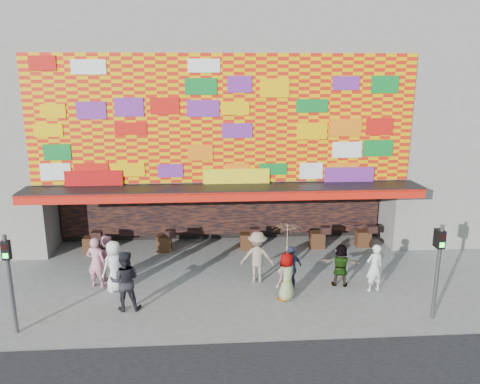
{
  "coord_description": "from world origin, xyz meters",
  "views": [
    {
      "loc": [
        -0.55,
        -14.0,
        7.34
      ],
      "look_at": [
        0.52,
        2.0,
        3.19
      ],
      "focal_mm": 35.0,
      "sensor_mm": 36.0,
      "label": 1
    }
  ],
  "objects_px": {
    "signal_left": "(9,273)",
    "ped_e": "(291,268)",
    "ped_d": "(257,257)",
    "ped_f": "(341,265)",
    "parasol": "(288,238)",
    "ped_a": "(114,266)",
    "ped_h": "(374,268)",
    "ped_b": "(96,263)",
    "ped_i": "(106,258)",
    "ped_g": "(287,277)",
    "ped_c": "(125,281)",
    "signal_right": "(438,262)"
  },
  "relations": [
    {
      "from": "ped_f",
      "to": "ped_g",
      "type": "distance_m",
      "value": 2.26
    },
    {
      "from": "parasol",
      "to": "signal_left",
      "type": "bearing_deg",
      "value": -169.44
    },
    {
      "from": "ped_e",
      "to": "signal_right",
      "type": "bearing_deg",
      "value": 117.07
    },
    {
      "from": "ped_f",
      "to": "parasol",
      "type": "distance_m",
      "value": 2.66
    },
    {
      "from": "signal_left",
      "to": "ped_h",
      "type": "distance_m",
      "value": 11.43
    },
    {
      "from": "signal_right",
      "to": "parasol",
      "type": "distance_m",
      "value": 4.55
    },
    {
      "from": "ped_i",
      "to": "ped_c",
      "type": "bearing_deg",
      "value": 111.64
    },
    {
      "from": "ped_b",
      "to": "ped_d",
      "type": "distance_m",
      "value": 5.64
    },
    {
      "from": "ped_a",
      "to": "ped_e",
      "type": "xyz_separation_m",
      "value": [
        6.02,
        -0.41,
        -0.09
      ]
    },
    {
      "from": "ped_d",
      "to": "ped_i",
      "type": "relative_size",
      "value": 1.11
    },
    {
      "from": "signal_left",
      "to": "ped_c",
      "type": "bearing_deg",
      "value": 22.19
    },
    {
      "from": "ped_b",
      "to": "parasol",
      "type": "bearing_deg",
      "value": 179.2
    },
    {
      "from": "signal_left",
      "to": "ped_h",
      "type": "bearing_deg",
      "value": 9.88
    },
    {
      "from": "ped_b",
      "to": "ped_e",
      "type": "height_order",
      "value": "ped_b"
    },
    {
      "from": "ped_b",
      "to": "ped_h",
      "type": "distance_m",
      "value": 9.6
    },
    {
      "from": "signal_left",
      "to": "ped_e",
      "type": "xyz_separation_m",
      "value": [
        8.37,
        2.16,
        -1.05
      ]
    },
    {
      "from": "ped_a",
      "to": "ped_f",
      "type": "xyz_separation_m",
      "value": [
        7.83,
        -0.13,
        -0.13
      ]
    },
    {
      "from": "ped_h",
      "to": "ped_d",
      "type": "bearing_deg",
      "value": -26.39
    },
    {
      "from": "ped_f",
      "to": "parasol",
      "type": "relative_size",
      "value": 0.81
    },
    {
      "from": "ped_h",
      "to": "ped_b",
      "type": "bearing_deg",
      "value": -17.43
    },
    {
      "from": "ped_g",
      "to": "parasol",
      "type": "relative_size",
      "value": 0.86
    },
    {
      "from": "ped_a",
      "to": "ped_h",
      "type": "xyz_separation_m",
      "value": [
        8.87,
        -0.61,
        -0.05
      ]
    },
    {
      "from": "ped_d",
      "to": "ped_e",
      "type": "bearing_deg",
      "value": 149.99
    },
    {
      "from": "ped_b",
      "to": "ped_c",
      "type": "distance_m",
      "value": 2.12
    },
    {
      "from": "parasol",
      "to": "ped_h",
      "type": "bearing_deg",
      "value": 8.08
    },
    {
      "from": "ped_c",
      "to": "ped_e",
      "type": "relative_size",
      "value": 1.2
    },
    {
      "from": "ped_d",
      "to": "ped_i",
      "type": "bearing_deg",
      "value": 1.84
    },
    {
      "from": "signal_left",
      "to": "ped_e",
      "type": "height_order",
      "value": "signal_left"
    },
    {
      "from": "signal_right",
      "to": "ped_h",
      "type": "xyz_separation_m",
      "value": [
        -1.18,
        1.95,
        -1.02
      ]
    },
    {
      "from": "ped_f",
      "to": "ped_c",
      "type": "bearing_deg",
      "value": 23.54
    },
    {
      "from": "ped_b",
      "to": "ped_h",
      "type": "relative_size",
      "value": 1.08
    },
    {
      "from": "ped_a",
      "to": "ped_g",
      "type": "height_order",
      "value": "ped_a"
    },
    {
      "from": "signal_left",
      "to": "ped_g",
      "type": "bearing_deg",
      "value": 10.56
    },
    {
      "from": "signal_left",
      "to": "ped_h",
      "type": "xyz_separation_m",
      "value": [
        11.22,
        1.95,
        -1.02
      ]
    },
    {
      "from": "ped_d",
      "to": "ped_f",
      "type": "xyz_separation_m",
      "value": [
        2.88,
        -0.53,
        -0.17
      ]
    },
    {
      "from": "ped_d",
      "to": "parasol",
      "type": "bearing_deg",
      "value": 126.38
    },
    {
      "from": "ped_g",
      "to": "ped_i",
      "type": "distance_m",
      "value": 6.54
    },
    {
      "from": "ped_i",
      "to": "ped_e",
      "type": "bearing_deg",
      "value": 165.06
    },
    {
      "from": "signal_right",
      "to": "ped_a",
      "type": "distance_m",
      "value": 10.42
    },
    {
      "from": "ped_d",
      "to": "ped_e",
      "type": "height_order",
      "value": "ped_d"
    },
    {
      "from": "signal_left",
      "to": "ped_d",
      "type": "relative_size",
      "value": 1.61
    },
    {
      "from": "ped_a",
      "to": "ped_h",
      "type": "relative_size",
      "value": 1.06
    },
    {
      "from": "ped_d",
      "to": "ped_e",
      "type": "relative_size",
      "value": 1.15
    },
    {
      "from": "ped_d",
      "to": "ped_g",
      "type": "bearing_deg",
      "value": 126.38
    },
    {
      "from": "ped_c",
      "to": "ped_i",
      "type": "bearing_deg",
      "value": -66.89
    },
    {
      "from": "ped_i",
      "to": "parasol",
      "type": "height_order",
      "value": "parasol"
    },
    {
      "from": "signal_left",
      "to": "ped_a",
      "type": "xyz_separation_m",
      "value": [
        2.35,
        2.56,
        -0.97
      ]
    },
    {
      "from": "ped_g",
      "to": "ped_h",
      "type": "distance_m",
      "value": 3.14
    },
    {
      "from": "ped_f",
      "to": "ped_h",
      "type": "distance_m",
      "value": 1.15
    },
    {
      "from": "signal_right",
      "to": "ped_f",
      "type": "xyz_separation_m",
      "value": [
        -2.22,
        2.44,
        -1.1
      ]
    }
  ]
}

